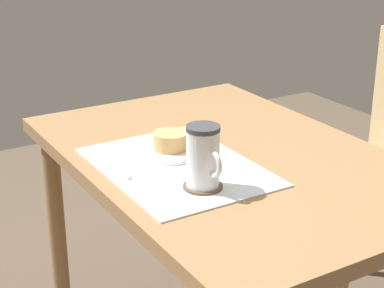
{
  "coord_description": "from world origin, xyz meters",
  "views": [
    {
      "loc": [
        1.19,
        -0.82,
        1.33
      ],
      "look_at": [
        0.01,
        -0.11,
        0.79
      ],
      "focal_mm": 60.0,
      "sensor_mm": 36.0,
      "label": 1
    }
  ],
  "objects_px": {
    "dining_table": "(228,190)",
    "pastry": "(170,141)",
    "pastry_plate": "(170,151)",
    "coffee_mug": "(204,156)",
    "wooden_chair": "(381,169)"
  },
  "relations": [
    {
      "from": "dining_table",
      "to": "coffee_mug",
      "type": "xyz_separation_m",
      "value": [
        0.14,
        -0.16,
        0.17
      ]
    },
    {
      "from": "wooden_chair",
      "to": "pastry",
      "type": "bearing_deg",
      "value": 100.18
    },
    {
      "from": "wooden_chair",
      "to": "coffee_mug",
      "type": "relative_size",
      "value": 6.91
    },
    {
      "from": "pastry_plate",
      "to": "coffee_mug",
      "type": "xyz_separation_m",
      "value": [
        0.21,
        -0.04,
        0.07
      ]
    },
    {
      "from": "pastry_plate",
      "to": "dining_table",
      "type": "bearing_deg",
      "value": 60.76
    },
    {
      "from": "dining_table",
      "to": "pastry",
      "type": "bearing_deg",
      "value": -119.24
    },
    {
      "from": "dining_table",
      "to": "pastry",
      "type": "height_order",
      "value": "pastry"
    },
    {
      "from": "dining_table",
      "to": "pastry",
      "type": "distance_m",
      "value": 0.19
    },
    {
      "from": "pastry",
      "to": "coffee_mug",
      "type": "bearing_deg",
      "value": -9.65
    },
    {
      "from": "wooden_chair",
      "to": "coffee_mug",
      "type": "distance_m",
      "value": 0.92
    },
    {
      "from": "coffee_mug",
      "to": "pastry",
      "type": "bearing_deg",
      "value": 170.35
    },
    {
      "from": "pastry_plate",
      "to": "pastry",
      "type": "xyz_separation_m",
      "value": [
        -0.0,
        0.0,
        0.03
      ]
    },
    {
      "from": "dining_table",
      "to": "pastry_plate",
      "type": "relative_size",
      "value": 6.65
    },
    {
      "from": "wooden_chair",
      "to": "coffee_mug",
      "type": "bearing_deg",
      "value": 113.77
    },
    {
      "from": "wooden_chair",
      "to": "pastry",
      "type": "height_order",
      "value": "wooden_chair"
    }
  ]
}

